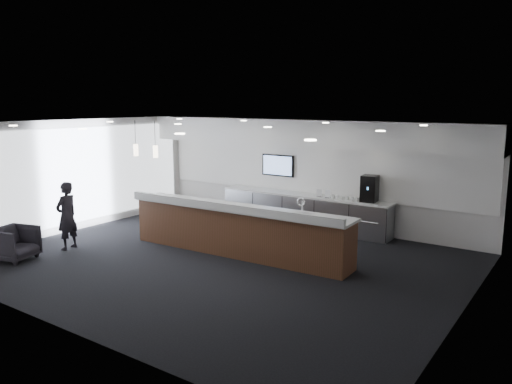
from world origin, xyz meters
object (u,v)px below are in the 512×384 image
Objects in this scene: coffee_machine at (370,189)px; lounge_guest at (67,216)px; service_counter at (237,230)px; armchair at (15,243)px.

coffee_machine reaches higher than lounge_guest.
coffee_machine is (1.94, 3.03, 0.71)m from service_counter.
service_counter is at bearing 109.32° from lounge_guest.
lounge_guest reaches higher than service_counter.
lounge_guest is at bearing -153.39° from service_counter.
coffee_machine is at bearing -57.96° from armchair.
armchair is 0.51× the size of lounge_guest.
lounge_guest reaches higher than armchair.
armchair is at bearing -142.52° from service_counter.
service_counter is 4.94m from armchair.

